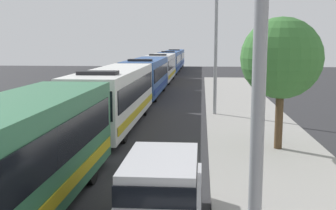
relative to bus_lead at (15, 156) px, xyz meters
The scene contains 9 objects.
bus_lead is the anchor object (origin of this frame).
bus_second_in_line 12.15m from the bus_lead, 90.00° to the left, with size 2.58×12.10×3.21m.
bus_middle 24.94m from the bus_lead, 90.00° to the left, with size 2.58×12.10×3.21m.
bus_fourth_in_line 37.50m from the bus_lead, 90.00° to the left, with size 2.58×11.87×3.21m.
bus_rear 50.68m from the bus_lead, 90.00° to the left, with size 2.58×11.60×3.21m.
bus_tail_end 63.33m from the bus_lead, 90.00° to the left, with size 2.58×11.71×3.21m.
white_suv 3.81m from the bus_lead, ahead, with size 1.86×5.08×1.90m.
streetlamp_mid 16.86m from the bus_lead, 70.89° to the left, with size 5.17×0.28×8.38m.
roadside_tree 10.92m from the bus_lead, 43.60° to the left, with size 3.27×3.27×5.33m.
Camera 1 is at (3.30, 3.46, 4.51)m, focal length 44.88 mm.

